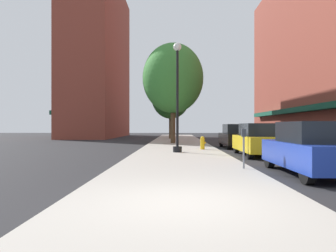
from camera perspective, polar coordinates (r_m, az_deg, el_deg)
ground_plane at (r=24.05m, az=11.49°, el=-3.65°), size 90.00×90.00×0.00m
sidewalk_slab at (r=24.67m, az=1.88°, el=-3.42°), size 4.80×50.00×0.12m
building_far_background at (r=44.91m, az=-12.82°, el=11.67°), size 6.80×18.00×21.30m
lamppost at (r=16.58m, az=1.76°, el=5.79°), size 0.48×0.48×5.90m
fire_hydrant at (r=18.59m, az=6.45°, el=-3.12°), size 0.33×0.26×0.79m
parking_meter_near at (r=10.43m, az=13.92°, el=-3.17°), size 0.14×0.09×1.31m
tree_near at (r=25.64m, az=0.93°, el=8.87°), size 5.02×5.02×8.27m
tree_mid at (r=34.93m, az=0.52°, el=5.52°), size 4.44×4.44×7.35m
car_blue at (r=10.50m, az=25.08°, el=-3.92°), size 1.80×4.30×1.66m
car_yellow at (r=16.24m, az=16.43°, el=-2.54°), size 1.80×4.30×1.66m
car_black at (r=21.80m, az=12.53°, el=-1.90°), size 1.80×4.30×1.66m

